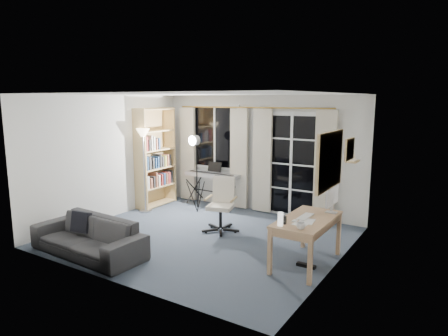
% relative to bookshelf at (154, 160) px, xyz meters
% --- Properties ---
extents(floor, '(4.50, 4.00, 0.02)m').
position_rel_bookshelf_xyz_m(floor, '(2.13, -1.14, -1.02)').
color(floor, '#3E485B').
rests_on(floor, ground).
extents(window, '(1.20, 0.08, 1.40)m').
position_rel_bookshelf_xyz_m(window, '(1.08, 0.83, 0.49)').
color(window, white).
rests_on(window, floor).
extents(french_door, '(1.32, 0.09, 2.11)m').
position_rel_bookshelf_xyz_m(french_door, '(2.88, 0.83, 0.01)').
color(french_door, white).
rests_on(french_door, floor).
extents(curtains, '(3.60, 0.07, 2.13)m').
position_rel_bookshelf_xyz_m(curtains, '(1.99, 0.74, 0.08)').
color(curtains, gold).
rests_on(curtains, floor).
extents(bookshelf, '(0.36, 1.00, 2.13)m').
position_rel_bookshelf_xyz_m(bookshelf, '(0.00, 0.00, 0.00)').
color(bookshelf, tan).
rests_on(bookshelf, floor).
extents(torchiere_lamp, '(0.35, 0.35, 1.73)m').
position_rel_bookshelf_xyz_m(torchiere_lamp, '(0.19, -0.50, 0.38)').
color(torchiere_lamp, '#B2B2B7').
rests_on(torchiere_lamp, floor).
extents(keyboard_piano, '(1.26, 0.62, 0.91)m').
position_rel_bookshelf_xyz_m(keyboard_piano, '(1.17, 0.55, -0.32)').
color(keyboard_piano, black).
rests_on(keyboard_piano, floor).
extents(studio_light, '(0.32, 0.33, 1.62)m').
position_rel_bookshelf_xyz_m(studio_light, '(1.04, 0.12, 0.29)').
color(studio_light, black).
rests_on(studio_light, floor).
extents(office_chair, '(0.67, 0.64, 0.96)m').
position_rel_bookshelf_xyz_m(office_chair, '(2.18, -0.63, -0.45)').
color(office_chair, black).
rests_on(office_chair, floor).
extents(desk, '(0.64, 1.27, 0.68)m').
position_rel_bookshelf_xyz_m(desk, '(4.01, -1.29, -0.42)').
color(desk, tan).
rests_on(desk, floor).
extents(monitor, '(0.16, 0.49, 0.42)m').
position_rel_bookshelf_xyz_m(monitor, '(4.20, -0.84, -0.08)').
color(monitor, silver).
rests_on(monitor, desk).
extents(desk_clutter, '(0.40, 0.77, 0.86)m').
position_rel_bookshelf_xyz_m(desk_clutter, '(3.95, -1.50, -0.48)').
color(desk_clutter, white).
rests_on(desk_clutter, desk).
extents(mug, '(0.11, 0.09, 0.11)m').
position_rel_bookshelf_xyz_m(mug, '(4.11, -1.79, -0.28)').
color(mug, silver).
rests_on(mug, desk).
extents(wall_mirror, '(0.04, 0.94, 0.74)m').
position_rel_bookshelf_xyz_m(wall_mirror, '(4.35, -1.49, 0.54)').
color(wall_mirror, tan).
rests_on(wall_mirror, floor).
extents(framed_print, '(0.03, 0.42, 0.32)m').
position_rel_bookshelf_xyz_m(framed_print, '(4.36, -0.59, 0.59)').
color(framed_print, tan).
rests_on(framed_print, floor).
extents(wall_shelf, '(0.16, 0.30, 0.18)m').
position_rel_bookshelf_xyz_m(wall_shelf, '(4.29, -0.09, 0.40)').
color(wall_shelf, tan).
rests_on(wall_shelf, floor).
extents(sofa, '(1.91, 0.63, 0.74)m').
position_rel_bookshelf_xyz_m(sofa, '(1.09, -2.69, -0.64)').
color(sofa, '#2B2B2D').
rests_on(sofa, floor).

